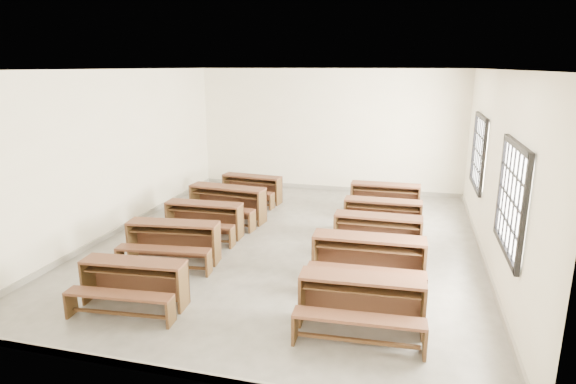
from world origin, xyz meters
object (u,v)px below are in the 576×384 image
(desk_set_3, at_px, (227,201))
(desk_set_0, at_px, (133,280))
(desk_set_1, at_px, (173,239))
(desk_set_9, at_px, (385,197))
(desk_set_4, at_px, (251,187))
(desk_set_7, at_px, (377,232))
(desk_set_2, at_px, (203,217))
(desk_set_5, at_px, (361,300))
(desk_set_6, at_px, (368,257))
(desk_set_8, at_px, (382,214))

(desk_set_3, bearing_deg, desk_set_0, -81.43)
(desk_set_1, distance_m, desk_set_9, 4.99)
(desk_set_4, distance_m, desk_set_7, 4.18)
(desk_set_2, distance_m, desk_set_5, 4.31)
(desk_set_5, height_order, desk_set_7, desk_set_5)
(desk_set_0, relative_size, desk_set_4, 0.98)
(desk_set_2, bearing_deg, desk_set_3, 84.94)
(desk_set_1, height_order, desk_set_4, desk_set_1)
(desk_set_2, bearing_deg, desk_set_6, -23.90)
(desk_set_4, distance_m, desk_set_8, 3.61)
(desk_set_8, bearing_deg, desk_set_0, -128.21)
(desk_set_2, distance_m, desk_set_9, 4.13)
(desk_set_1, distance_m, desk_set_4, 3.89)
(desk_set_6, bearing_deg, desk_set_0, -155.66)
(desk_set_3, distance_m, desk_set_4, 1.54)
(desk_set_0, height_order, desk_set_8, desk_set_8)
(desk_set_5, height_order, desk_set_8, desk_set_5)
(desk_set_7, bearing_deg, desk_set_4, 141.63)
(desk_set_0, height_order, desk_set_9, desk_set_9)
(desk_set_1, bearing_deg, desk_set_2, 84.37)
(desk_set_0, xyz_separation_m, desk_set_3, (-0.18, 3.92, 0.06))
(desk_set_0, bearing_deg, desk_set_4, 86.77)
(desk_set_0, bearing_deg, desk_set_3, 87.88)
(desk_set_0, distance_m, desk_set_9, 6.14)
(desk_set_1, bearing_deg, desk_set_0, -88.66)
(desk_set_0, relative_size, desk_set_2, 0.99)
(desk_set_5, relative_size, desk_set_9, 1.04)
(desk_set_2, height_order, desk_set_5, desk_set_5)
(desk_set_3, relative_size, desk_set_7, 1.13)
(desk_set_8, bearing_deg, desk_set_7, -90.40)
(desk_set_7, bearing_deg, desk_set_6, -91.20)
(desk_set_6, distance_m, desk_set_9, 3.80)
(desk_set_9, bearing_deg, desk_set_5, -89.41)
(desk_set_0, xyz_separation_m, desk_set_8, (3.13, 3.93, 0.02))
(desk_set_4, xyz_separation_m, desk_set_9, (3.24, -0.16, 0.02))
(desk_set_3, xyz_separation_m, desk_set_9, (3.27, 1.38, -0.03))
(desk_set_3, relative_size, desk_set_5, 1.09)
(desk_set_5, bearing_deg, desk_set_4, 118.94)
(desk_set_6, distance_m, desk_set_8, 2.43)
(desk_set_4, bearing_deg, desk_set_7, -32.62)
(desk_set_2, height_order, desk_set_8, desk_set_8)
(desk_set_3, distance_m, desk_set_7, 3.47)
(desk_set_5, relative_size, desk_set_8, 1.05)
(desk_set_2, xyz_separation_m, desk_set_7, (3.36, -0.02, 0.01))
(desk_set_0, height_order, desk_set_6, desk_set_6)
(desk_set_4, bearing_deg, desk_set_5, -52.22)
(desk_set_7, bearing_deg, desk_set_3, 162.24)
(desk_set_2, relative_size, desk_set_7, 0.99)
(desk_set_4, bearing_deg, desk_set_6, -44.71)
(desk_set_3, relative_size, desk_set_9, 1.14)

